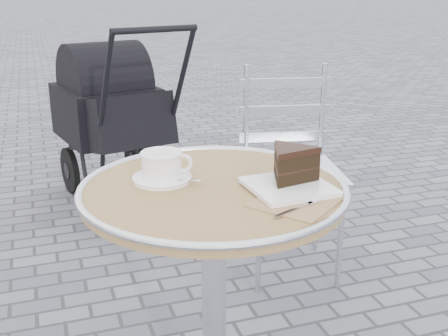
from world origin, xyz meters
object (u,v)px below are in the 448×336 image
object	(u,v)px
cappuccino_set	(163,168)
baby_stroller	(114,122)
cafe_table	(214,242)
cake_plate_set	(291,169)
bistro_chair	(288,146)

from	to	relation	value
cappuccino_set	baby_stroller	world-z (taller)	baby_stroller
baby_stroller	cafe_table	bearing A→B (deg)	-102.20
cappuccino_set	cake_plate_set	bearing A→B (deg)	-23.26
cake_plate_set	bistro_chair	distance (m)	0.99
cappuccino_set	bistro_chair	bearing A→B (deg)	49.07
bistro_chair	cake_plate_set	bearing A→B (deg)	-103.49
cafe_table	cake_plate_set	world-z (taller)	cake_plate_set
cafe_table	cappuccino_set	size ratio (longest dim) A/B	4.44
cake_plate_set	baby_stroller	size ratio (longest dim) A/B	0.31
cappuccino_set	baby_stroller	size ratio (longest dim) A/B	0.15
cappuccino_set	cake_plate_set	world-z (taller)	cake_plate_set
cafe_table	baby_stroller	world-z (taller)	baby_stroller
baby_stroller	cake_plate_set	bearing A→B (deg)	-96.51
cake_plate_set	bistro_chair	xyz separation A→B (m)	(0.41, 0.88, -0.22)
cappuccino_set	cake_plate_set	xyz separation A→B (m)	(0.31, -0.16, 0.01)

